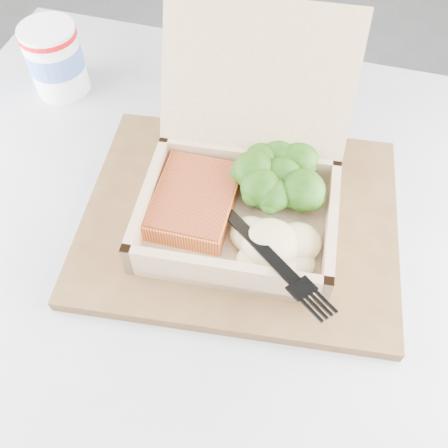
# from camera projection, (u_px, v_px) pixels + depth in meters

# --- Properties ---
(floor) EXTENTS (4.00, 4.00, 0.00)m
(floor) POSITION_uv_depth(u_px,v_px,m) (70.00, 326.00, 1.28)
(floor) COLOR gray
(floor) RESTS_ON ground
(cafe_table) EXTENTS (0.92, 0.92, 0.72)m
(cafe_table) POSITION_uv_depth(u_px,v_px,m) (197.00, 324.00, 0.70)
(cafe_table) COLOR black
(cafe_table) RESTS_ON floor
(serving_tray) EXTENTS (0.37, 0.30, 0.02)m
(serving_tray) POSITION_uv_depth(u_px,v_px,m) (240.00, 218.00, 0.57)
(serving_tray) COLOR brown
(serving_tray) RESTS_ON cafe_table
(takeout_container) EXTENTS (0.23, 0.26, 0.18)m
(takeout_container) POSITION_uv_depth(u_px,v_px,m) (244.00, 173.00, 0.54)
(takeout_container) COLOR tan
(takeout_container) RESTS_ON serving_tray
(salmon_fillet) EXTENTS (0.10, 0.13, 0.02)m
(salmon_fillet) POSITION_uv_depth(u_px,v_px,m) (195.00, 201.00, 0.55)
(salmon_fillet) COLOR orange
(salmon_fillet) RESTS_ON takeout_container
(broccoli_pile) EXTENTS (0.11, 0.11, 0.04)m
(broccoli_pile) POSITION_uv_depth(u_px,v_px,m) (281.00, 180.00, 0.55)
(broccoli_pile) COLOR #336A17
(broccoli_pile) RESTS_ON takeout_container
(mashed_potatoes) EXTENTS (0.10, 0.08, 0.03)m
(mashed_potatoes) POSITION_uv_depth(u_px,v_px,m) (270.00, 243.00, 0.51)
(mashed_potatoes) COLOR beige
(mashed_potatoes) RESTS_ON takeout_container
(plastic_fork) EXTENTS (0.12, 0.14, 0.03)m
(plastic_fork) POSITION_uv_depth(u_px,v_px,m) (247.00, 230.00, 0.50)
(plastic_fork) COLOR black
(plastic_fork) RESTS_ON mashed_potatoes
(paper_cup) EXTENTS (0.08, 0.08, 0.10)m
(paper_cup) POSITION_uv_depth(u_px,v_px,m) (55.00, 57.00, 0.67)
(paper_cup) COLOR white
(paper_cup) RESTS_ON cafe_table
(receipt) EXTENTS (0.11, 0.14, 0.00)m
(receipt) POSITION_uv_depth(u_px,v_px,m) (286.00, 118.00, 0.68)
(receipt) COLOR white
(receipt) RESTS_ON cafe_table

